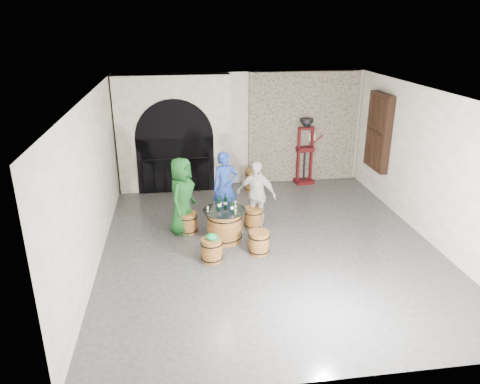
{
  "coord_description": "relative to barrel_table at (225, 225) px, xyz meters",
  "views": [
    {
      "loc": [
        -1.84,
        -8.59,
        4.57
      ],
      "look_at": [
        -0.54,
        0.49,
        1.05
      ],
      "focal_mm": 34.0,
      "sensor_mm": 36.0,
      "label": 1
    }
  ],
  "objects": [
    {
      "name": "tasting_glass_f",
      "position": [
        -0.36,
        0.01,
        0.41
      ],
      "size": [
        0.05,
        0.05,
        0.1
      ],
      "primitive_type": null,
      "color": "#A55920",
      "rests_on": "barrel_table"
    },
    {
      "name": "ceiling",
      "position": [
        0.91,
        -0.32,
        2.84
      ],
      "size": [
        8.0,
        8.0,
        0.0
      ],
      "primitive_type": "plane",
      "rotation": [
        3.14,
        0.0,
        0.0
      ],
      "color": "beige",
      "rests_on": "wall_back"
    },
    {
      "name": "arched_opening",
      "position": [
        -0.99,
        3.41,
        1.22
      ],
      "size": [
        3.1,
        0.6,
        3.19
      ],
      "color": "white",
      "rests_on": "ground"
    },
    {
      "name": "wine_bottle_left",
      "position": [
        -0.11,
        0.05,
        0.5
      ],
      "size": [
        0.08,
        0.08,
        0.32
      ],
      "color": "black",
      "rests_on": "barrel_table"
    },
    {
      "name": "tasting_glass_c",
      "position": [
        -0.05,
        0.21,
        0.41
      ],
      "size": [
        0.05,
        0.05,
        0.1
      ],
      "primitive_type": null,
      "color": "#A55920",
      "rests_on": "barrel_table"
    },
    {
      "name": "barrel_stool_near_left",
      "position": [
        -0.36,
        -0.86,
        -0.12
      ],
      "size": [
        0.45,
        0.45,
        0.49
      ],
      "color": "brown",
      "rests_on": "ground"
    },
    {
      "name": "barrel_stool_right",
      "position": [
        0.74,
        0.57,
        -0.12
      ],
      "size": [
        0.45,
        0.45,
        0.49
      ],
      "color": "brown",
      "rests_on": "ground"
    },
    {
      "name": "tasting_glass_e",
      "position": [
        0.21,
        -0.24,
        0.41
      ],
      "size": [
        0.05,
        0.05,
        0.1
      ],
      "primitive_type": null,
      "color": "#A55920",
      "rests_on": "barrel_table"
    },
    {
      "name": "person_white",
      "position": [
        0.8,
        0.62,
        0.43
      ],
      "size": [
        1.0,
        0.78,
        1.58
      ],
      "primitive_type": "imported",
      "rotation": [
        0.0,
        0.0,
        -0.5
      ],
      "color": "silver",
      "rests_on": "ground"
    },
    {
      "name": "person_blue",
      "position": [
        0.14,
        1.09,
        0.49
      ],
      "size": [
        0.68,
        0.51,
        1.69
      ],
      "primitive_type": "imported",
      "rotation": [
        0.0,
        0.0,
        0.19
      ],
      "color": "#1B3897",
      "rests_on": "ground"
    },
    {
      "name": "tasting_glass_d",
      "position": [
        0.27,
        0.23,
        0.41
      ],
      "size": [
        0.05,
        0.05,
        0.1
      ],
      "primitive_type": null,
      "color": "#A55920",
      "rests_on": "barrel_table"
    },
    {
      "name": "green_cap",
      "position": [
        -0.35,
        -0.87,
        0.18
      ],
      "size": [
        0.26,
        0.22,
        0.12
      ],
      "color": "#0C8B44",
      "rests_on": "barrel_stool_near_left"
    },
    {
      "name": "barrel_stool_far",
      "position": [
        0.12,
        0.93,
        -0.12
      ],
      "size": [
        0.45,
        0.45,
        0.49
      ],
      "color": "brown",
      "rests_on": "ground"
    },
    {
      "name": "shuttered_window",
      "position": [
        4.29,
        2.08,
        1.44
      ],
      "size": [
        0.23,
        1.1,
        2.0
      ],
      "color": "black",
      "rests_on": "wall_right"
    },
    {
      "name": "barrel_stool_left",
      "position": [
        -0.79,
        0.5,
        -0.12
      ],
      "size": [
        0.45,
        0.45,
        0.49
      ],
      "color": "brown",
      "rests_on": "ground"
    },
    {
      "name": "side_barrel",
      "position": [
        1.12,
        2.91,
        -0.05
      ],
      "size": [
        0.47,
        0.47,
        0.63
      ],
      "rotation": [
        0.0,
        0.0,
        0.41
      ],
      "color": "brown",
      "rests_on": "ground"
    },
    {
      "name": "wine_bottle_right",
      "position": [
        0.04,
        0.15,
        0.5
      ],
      "size": [
        0.08,
        0.08,
        0.32
      ],
      "color": "black",
      "rests_on": "barrel_table"
    },
    {
      "name": "wall_back",
      "position": [
        0.91,
        3.68,
        1.24
      ],
      "size": [
        8.0,
        0.0,
        8.0
      ],
      "primitive_type": "plane",
      "rotation": [
        1.57,
        0.0,
        0.0
      ],
      "color": "white",
      "rests_on": "ground"
    },
    {
      "name": "wall_left",
      "position": [
        -2.59,
        -0.32,
        1.24
      ],
      "size": [
        0.0,
        8.0,
        8.0
      ],
      "primitive_type": "plane",
      "rotation": [
        1.57,
        0.0,
        1.57
      ],
      "color": "white",
      "rests_on": "ground"
    },
    {
      "name": "person_green",
      "position": [
        -0.89,
        0.56,
        0.52
      ],
      "size": [
        0.87,
        1.02,
        1.76
      ],
      "primitive_type": "imported",
      "rotation": [
        0.0,
        0.0,
        1.13
      ],
      "color": "#13461A",
      "rests_on": "ground"
    },
    {
      "name": "wine_bottle_center",
      "position": [
        0.15,
        -0.13,
        0.5
      ],
      "size": [
        0.08,
        0.08,
        0.32
      ],
      "color": "black",
      "rests_on": "barrel_table"
    },
    {
      "name": "tasting_glass_a",
      "position": [
        -0.36,
        -0.03,
        0.41
      ],
      "size": [
        0.05,
        0.05,
        0.1
      ],
      "primitive_type": null,
      "color": "#A55920",
      "rests_on": "barrel_table"
    },
    {
      "name": "control_box",
      "position": [
        2.96,
        3.54,
        0.99
      ],
      "size": [
        0.18,
        0.1,
        0.22
      ],
      "primitive_type": "cube",
      "color": "silver",
      "rests_on": "wall_back"
    },
    {
      "name": "wall_right",
      "position": [
        4.41,
        -0.32,
        1.24
      ],
      "size": [
        0.0,
        8.0,
        8.0
      ],
      "primitive_type": "plane",
      "rotation": [
        1.57,
        0.0,
        -1.57
      ],
      "color": "white",
      "rests_on": "ground"
    },
    {
      "name": "ground",
      "position": [
        0.91,
        -0.32,
        -0.36
      ],
      "size": [
        8.0,
        8.0,
        0.0
      ],
      "primitive_type": "plane",
      "color": "#2F3032",
      "rests_on": "ground"
    },
    {
      "name": "barrel_stool_near_right",
      "position": [
        0.64,
        -0.68,
        -0.12
      ],
      "size": [
        0.45,
        0.45,
        0.49
      ],
      "color": "brown",
      "rests_on": "ground"
    },
    {
      "name": "tasting_glass_b",
      "position": [
        0.24,
        -0.02,
        0.41
      ],
      "size": [
        0.05,
        0.05,
        0.1
      ],
      "primitive_type": null,
      "color": "#A55920",
      "rests_on": "barrel_table"
    },
    {
      "name": "stone_facing_panel",
      "position": [
        2.71,
        3.62,
        1.24
      ],
      "size": [
        3.2,
        0.12,
        3.18
      ],
      "primitive_type": "cube",
      "color": "gray",
      "rests_on": "ground"
    },
    {
      "name": "barrel_table",
      "position": [
        0.0,
        0.0,
        0.0
      ],
      "size": [
        0.93,
        0.93,
        0.72
      ],
      "color": "brown",
      "rests_on": "ground"
    },
    {
      "name": "corking_press",
      "position": [
        2.73,
        3.38,
        0.76
      ],
      "size": [
        0.81,
        0.49,
        1.92
      ],
      "rotation": [
        0.0,
        0.0,
        0.14
      ],
      "color": "#490C0F",
      "rests_on": "ground"
    },
    {
      "name": "wall_front",
      "position": [
        0.91,
        -4.32,
        1.24
      ],
      "size": [
        8.0,
        0.0,
        8.0
      ],
      "primitive_type": "plane",
      "rotation": [
        -1.57,
        0.0,
        0.0
      ],
      "color": "white",
      "rests_on": "ground"
    }
  ]
}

